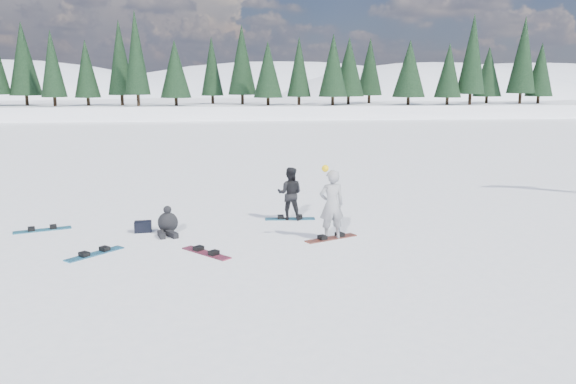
# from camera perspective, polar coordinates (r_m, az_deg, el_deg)

# --- Properties ---
(ground) EXTENTS (420.00, 420.00, 0.00)m
(ground) POSITION_cam_1_polar(r_m,az_deg,el_deg) (14.38, -0.55, -5.28)
(ground) COLOR white
(ground) RESTS_ON ground
(alpine_backdrop) EXTENTS (412.50, 227.00, 53.20)m
(alpine_backdrop) POSITION_cam_1_polar(r_m,az_deg,el_deg) (203.96, -9.27, 5.80)
(alpine_backdrop) COLOR white
(alpine_backdrop) RESTS_ON ground
(snowboarder_woman) EXTENTS (0.73, 0.54, 1.99)m
(snowboarder_woman) POSITION_cam_1_polar(r_m,az_deg,el_deg) (14.64, 4.44, -1.26)
(snowboarder_woman) COLOR #949499
(snowboarder_woman) RESTS_ON ground
(snowboarder_man) EXTENTS (0.89, 0.77, 1.59)m
(snowboarder_man) POSITION_cam_1_polar(r_m,az_deg,el_deg) (16.74, 0.20, -0.15)
(snowboarder_man) COLOR black
(snowboarder_man) RESTS_ON ground
(seated_rider) EXTENTS (0.69, 0.99, 0.76)m
(seated_rider) POSITION_cam_1_polar(r_m,az_deg,el_deg) (15.61, -12.12, -3.10)
(seated_rider) COLOR black
(seated_rider) RESTS_ON ground
(gear_bag) EXTENTS (0.47, 0.33, 0.30)m
(gear_bag) POSITION_cam_1_polar(r_m,az_deg,el_deg) (15.97, -14.52, -3.42)
(gear_bag) COLOR black
(gear_bag) RESTS_ON ground
(snowboard_woman) EXTENTS (1.48, 0.88, 0.03)m
(snowboard_woman) POSITION_cam_1_polar(r_m,az_deg,el_deg) (14.87, 4.40, -4.71)
(snowboard_woman) COLOR maroon
(snowboard_woman) RESTS_ON ground
(snowboard_man) EXTENTS (1.51, 0.37, 0.03)m
(snowboard_man) POSITION_cam_1_polar(r_m,az_deg,el_deg) (16.91, 0.20, -2.74)
(snowboard_man) COLOR #19688B
(snowboard_man) RESTS_ON ground
(snowboard_loose_b) EXTENTS (1.22, 1.30, 0.03)m
(snowboard_loose_b) POSITION_cam_1_polar(r_m,az_deg,el_deg) (13.71, -8.32, -6.15)
(snowboard_loose_b) COLOR maroon
(snowboard_loose_b) RESTS_ON ground
(snowboard_loose_c) EXTENTS (1.51, 0.76, 0.03)m
(snowboard_loose_c) POSITION_cam_1_polar(r_m,az_deg,el_deg) (17.07, -23.67, -3.56)
(snowboard_loose_c) COLOR teal
(snowboard_loose_c) RESTS_ON ground
(snowboard_loose_a) EXTENTS (1.23, 1.28, 0.03)m
(snowboard_loose_a) POSITION_cam_1_polar(r_m,az_deg,el_deg) (14.27, -19.04, -5.97)
(snowboard_loose_a) COLOR #1B6E98
(snowboard_loose_a) RESTS_ON ground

